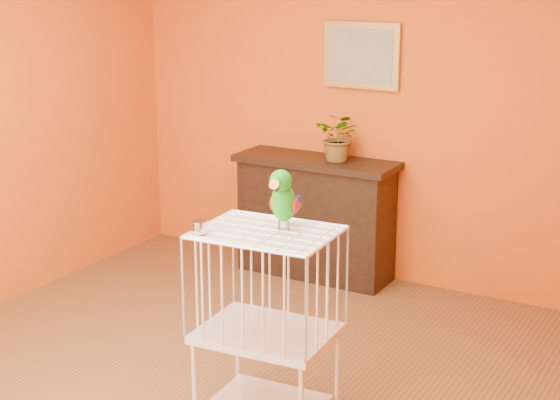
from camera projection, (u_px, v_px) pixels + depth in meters
The scene contains 8 objects.
ground at pixel (197, 386), 5.10m from camera, with size 4.50×4.50×0.00m, color brown.
room_shell at pixel (190, 124), 4.67m from camera, with size 4.50×4.50×4.50m.
console_cabinet at pixel (315, 217), 6.79m from camera, with size 1.29×0.46×0.96m.
potted_plant at pixel (338, 143), 6.51m from camera, with size 0.34×0.38×0.30m, color #26722D.
framed_picture at pixel (361, 56), 6.48m from camera, with size 0.62×0.04×0.50m.
birdcage at pixel (267, 324), 4.59m from camera, with size 0.74×0.59×1.08m.
feed_cup at pixel (200, 227), 4.41m from camera, with size 0.09×0.09×0.06m, color silver.
parrot at pixel (283, 198), 4.44m from camera, with size 0.16×0.30×0.33m.
Camera 1 is at (2.73, -3.75, 2.44)m, focal length 55.00 mm.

